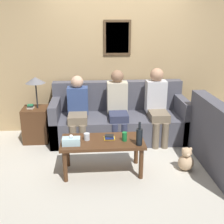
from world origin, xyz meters
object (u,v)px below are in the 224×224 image
at_px(person_left, 78,108).
at_px(person_middle, 118,104).
at_px(coffee_table, 103,145).
at_px(couch_main, 119,120).
at_px(drinking_glass, 87,137).
at_px(person_right, 157,103).
at_px(teddy_bear, 186,160).
at_px(wine_bottle, 139,136).

relative_size(person_left, person_middle, 0.93).
xyz_separation_m(coffee_table, person_middle, (0.30, 1.02, 0.25)).
bearing_deg(couch_main, drinking_glass, -115.72).
bearing_deg(person_right, person_left, -178.67).
bearing_deg(drinking_glass, person_left, 99.11).
bearing_deg(person_middle, teddy_bear, -50.75).
relative_size(wine_bottle, person_right, 0.25).
bearing_deg(wine_bottle, person_middle, 97.88).
height_order(person_middle, teddy_bear, person_middle).
bearing_deg(person_right, drinking_glass, -139.90).
height_order(drinking_glass, person_middle, person_middle).
xyz_separation_m(coffee_table, person_left, (-0.36, 0.99, 0.21)).
distance_m(person_right, teddy_bear, 1.20).
bearing_deg(person_left, person_right, 1.33).
xyz_separation_m(couch_main, person_left, (-0.70, -0.18, 0.29)).
bearing_deg(person_right, person_middle, -179.59).
relative_size(person_middle, person_right, 0.98).
xyz_separation_m(person_left, person_right, (1.33, 0.03, 0.05)).
bearing_deg(couch_main, person_right, -13.20).
xyz_separation_m(couch_main, person_right, (0.63, -0.15, 0.34)).
relative_size(couch_main, wine_bottle, 7.37).
height_order(coffee_table, person_left, person_left).
distance_m(person_left, person_right, 1.34).
relative_size(person_right, teddy_bear, 3.59).
xyz_separation_m(coffee_table, teddy_bear, (1.17, -0.04, -0.26)).
xyz_separation_m(person_middle, person_right, (0.67, 0.00, 0.01)).
relative_size(coffee_table, wine_bottle, 3.55).
height_order(wine_bottle, person_right, person_right).
bearing_deg(wine_bottle, person_right, 67.23).
height_order(wine_bottle, person_left, person_left).
height_order(person_middle, person_right, person_right).
relative_size(coffee_table, person_left, 0.98).
height_order(couch_main, person_middle, person_middle).
height_order(wine_bottle, teddy_bear, wine_bottle).
bearing_deg(drinking_glass, wine_bottle, -16.97).
xyz_separation_m(person_left, teddy_bear, (1.53, -1.03, -0.47)).
distance_m(couch_main, coffee_table, 1.22).
height_order(person_left, person_right, person_right).
xyz_separation_m(couch_main, wine_bottle, (0.13, -1.35, 0.27)).
relative_size(couch_main, teddy_bear, 6.71).
xyz_separation_m(coffee_table, person_right, (0.97, 1.03, 0.26)).
distance_m(coffee_table, person_right, 1.44).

